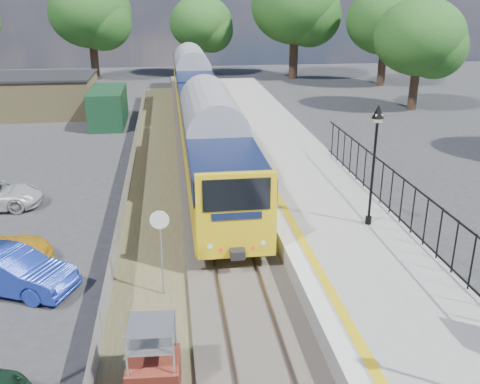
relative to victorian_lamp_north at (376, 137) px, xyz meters
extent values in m
plane|color=#2D2D30|center=(-5.30, -6.00, -4.30)|extent=(120.00, 120.00, 0.00)
cube|color=#473F38|center=(-5.30, 4.00, -4.20)|extent=(3.40, 80.00, 0.20)
cube|color=#4C472D|center=(-8.20, 2.00, -4.27)|extent=(2.60, 70.00, 0.06)
cube|color=brown|center=(-6.02, 4.00, -4.08)|extent=(0.07, 80.00, 0.14)
cube|color=brown|center=(-4.58, 4.00, -4.08)|extent=(0.07, 80.00, 0.14)
cube|color=gray|center=(-1.10, 2.00, -3.85)|extent=(5.00, 70.00, 0.90)
cube|color=silver|center=(-3.35, 2.00, -3.39)|extent=(0.50, 70.00, 0.01)
cube|color=gold|center=(-2.85, 2.00, -3.39)|extent=(0.30, 70.00, 0.01)
cylinder|color=black|center=(0.00, 0.00, -3.25)|extent=(0.24, 0.24, 0.30)
cylinder|color=black|center=(0.00, 0.00, -1.40)|extent=(0.10, 0.10, 3.70)
cube|color=black|center=(0.00, 0.00, 0.55)|extent=(0.08, 0.08, 0.30)
cube|color=beige|center=(0.00, 0.00, 0.72)|extent=(0.26, 0.26, 0.30)
cone|color=black|center=(0.00, 0.00, 0.95)|extent=(0.44, 0.44, 0.50)
cube|color=black|center=(1.25, -3.50, -1.65)|extent=(0.05, 26.00, 0.05)
cube|color=#948553|center=(-17.30, 26.00, -2.80)|extent=(8.00, 6.00, 3.00)
cube|color=black|center=(-17.30, 26.00, -1.25)|extent=(8.20, 6.20, 0.15)
cube|color=#163C22|center=(-11.80, 22.00, -3.00)|extent=(2.40, 6.00, 2.60)
cylinder|color=#332319|center=(-15.30, 44.00, -2.37)|extent=(0.88, 0.88, 3.85)
ellipsoid|color=#224717|center=(-15.30, 44.00, 2.85)|extent=(8.80, 8.80, 7.48)
cylinder|color=#332319|center=(-3.30, 46.00, -2.72)|extent=(0.72, 0.72, 3.15)
ellipsoid|color=#224717|center=(-3.30, 46.00, 1.55)|extent=(7.20, 7.20, 6.12)
cylinder|color=#332319|center=(6.70, 42.00, -2.20)|extent=(0.96, 0.96, 4.20)
ellipsoid|color=#224717|center=(6.70, 42.00, 3.50)|extent=(9.60, 9.60, 8.16)
cylinder|color=#332319|center=(14.70, 36.00, -2.55)|extent=(0.80, 0.80, 3.50)
ellipsoid|color=#224717|center=(14.70, 36.00, 2.20)|extent=(8.00, 8.00, 6.80)
cylinder|color=#332319|center=(12.70, 24.00, -2.72)|extent=(0.72, 0.72, 3.15)
ellipsoid|color=#224717|center=(12.70, 24.00, 1.55)|extent=(7.20, 7.20, 6.12)
cube|color=gold|center=(-5.30, 8.39, -2.61)|extent=(2.80, 20.00, 1.90)
cube|color=#10193B|center=(-5.30, 8.39, -1.31)|extent=(2.82, 20.00, 0.90)
cube|color=black|center=(-5.30, 8.39, -1.31)|extent=(2.82, 18.00, 0.70)
cube|color=black|center=(-5.30, 8.39, -3.79)|extent=(2.00, 18.00, 0.45)
cube|color=gold|center=(-5.30, 28.99, -2.61)|extent=(2.80, 20.00, 1.90)
cube|color=#10193B|center=(-5.30, 28.99, -1.31)|extent=(2.82, 20.00, 0.90)
cube|color=black|center=(-5.30, 28.99, -1.31)|extent=(2.82, 18.00, 0.70)
cube|color=black|center=(-5.30, 28.99, -3.79)|extent=(2.00, 18.00, 0.45)
cube|color=black|center=(-5.30, -1.82, -1.26)|extent=(2.24, 0.04, 1.10)
cube|color=maroon|center=(-8.01, -7.17, -3.82)|extent=(1.33, 1.33, 0.97)
cylinder|color=#999EA3|center=(-7.80, -2.68, -2.95)|extent=(0.06, 0.06, 2.69)
cylinder|color=silver|center=(-7.80, -2.73, -1.61)|extent=(0.60, 0.07, 0.60)
imported|color=#1A329F|center=(-12.70, -1.71, -3.59)|extent=(4.54, 3.09, 1.42)
camera|label=1|loc=(-7.34, -17.90, 4.93)|focal=40.00mm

